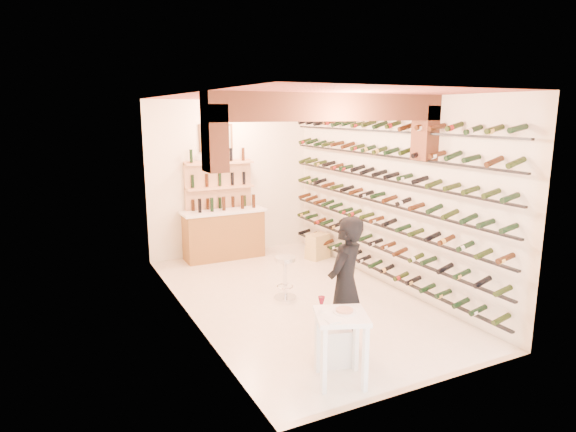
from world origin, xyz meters
The scene contains 11 objects.
ground centered at (0.00, 0.00, 0.00)m, with size 6.00×6.00×0.00m, color #EEE3CD.
room_shell centered at (0.00, -0.26, 2.25)m, with size 3.52×6.02×3.21m.
wine_rack centered at (1.53, 0.00, 1.55)m, with size 0.32×5.70×2.56m.
back_counter centered at (-0.30, 2.65, 0.53)m, with size 1.70×0.62×1.29m.
back_shelving centered at (-0.30, 2.89, 1.17)m, with size 1.40×0.31×2.73m.
tasting_table centered at (-0.74, -2.48, 0.66)m, with size 0.72×0.72×0.98m.
white_stool centered at (-0.58, -2.09, 0.23)m, with size 0.37×0.37×0.46m, color white.
person centered at (-0.31, -1.89, 0.87)m, with size 0.63×0.42×1.74m, color black.
chrome_barstool centered at (-0.17, 0.07, 0.40)m, with size 0.36×0.36×0.69m.
crate_lower centered at (1.40, 1.75, 0.13)m, with size 0.45×0.31×0.27m, color tan.
crate_upper centered at (1.40, 1.75, 0.39)m, with size 0.42×0.29×0.25m, color tan.
Camera 1 is at (-3.51, -6.74, 2.96)m, focal length 30.81 mm.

